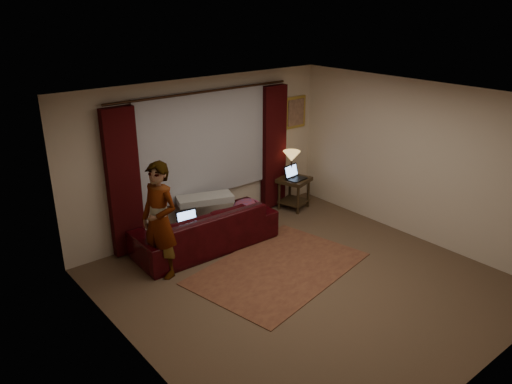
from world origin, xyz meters
TOP-DOWN VIEW (x-y plane):
  - floor at (0.00, 0.00)m, footprint 5.00×5.00m
  - ceiling at (0.00, 0.00)m, footprint 5.00×5.00m
  - wall_back at (0.00, 2.50)m, footprint 5.00×0.02m
  - wall_front at (0.00, -2.50)m, footprint 5.00×0.02m
  - wall_left at (-2.50, 0.00)m, footprint 0.02×5.00m
  - wall_right at (2.50, 0.00)m, footprint 0.02×5.00m
  - sheer_curtain at (0.00, 2.44)m, footprint 2.50×0.05m
  - drape_left at (-1.50, 2.39)m, footprint 0.50×0.14m
  - drape_right at (1.50, 2.39)m, footprint 0.50×0.14m
  - curtain_rod at (0.00, 2.39)m, footprint 0.04×0.04m
  - picture_frame at (2.10, 2.47)m, footprint 0.50×0.04m
  - sofa at (-0.46, 1.80)m, footprint 2.35×1.06m
  - throw_blanket at (-0.25, 2.10)m, footprint 0.98×0.65m
  - clothing_pile at (0.26, 1.65)m, footprint 0.52×0.41m
  - laptop_sofa at (-0.79, 1.70)m, footprint 0.39×0.42m
  - area_rug at (-0.02, 0.53)m, footprint 2.82×2.15m
  - end_table at (1.75, 2.07)m, footprint 0.66×0.66m
  - tiffany_lamp at (1.73, 2.15)m, footprint 0.37×0.37m
  - laptop_table at (1.73, 2.00)m, footprint 0.41×0.44m
  - person at (-1.41, 1.49)m, footprint 0.62×0.62m

SIDE VIEW (x-z plane):
  - floor at x=0.00m, z-range -0.01..0.00m
  - area_rug at x=-0.02m, z-range 0.00..0.01m
  - end_table at x=1.75m, z-range 0.00..0.61m
  - sofa at x=-0.46m, z-range 0.00..0.94m
  - clothing_pile at x=0.26m, z-range 0.47..0.68m
  - laptop_sofa at x=-0.79m, z-range 0.47..0.72m
  - laptop_table at x=1.73m, z-range 0.61..0.87m
  - person at x=-1.41m, z-range 0.00..1.71m
  - tiffany_lamp at x=1.73m, z-range 0.61..1.12m
  - throw_blanket at x=-0.25m, z-range 0.89..1.00m
  - drape_left at x=-1.50m, z-range 0.03..2.33m
  - drape_right at x=1.50m, z-range 0.03..2.33m
  - wall_back at x=0.00m, z-range 0.00..2.60m
  - wall_front at x=0.00m, z-range 0.00..2.60m
  - wall_left at x=-2.50m, z-range 0.00..2.60m
  - wall_right at x=2.50m, z-range 0.00..2.60m
  - sheer_curtain at x=0.00m, z-range 0.60..2.40m
  - picture_frame at x=2.10m, z-range 1.45..2.05m
  - curtain_rod at x=0.00m, z-range 0.68..4.08m
  - ceiling at x=0.00m, z-range 2.59..2.61m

